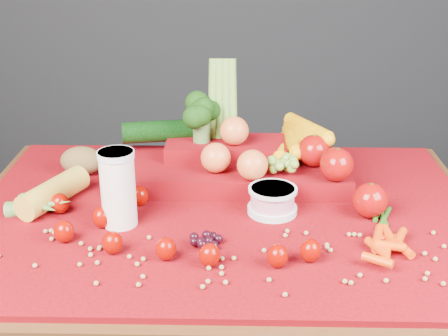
{
  "coord_description": "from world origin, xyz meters",
  "views": [
    {
      "loc": [
        0.03,
        -1.17,
        1.35
      ],
      "look_at": [
        0.0,
        0.02,
        0.85
      ],
      "focal_mm": 50.0,
      "sensor_mm": 36.0,
      "label": 1
    }
  ],
  "objects_px": {
    "table": "(224,254)",
    "milk_glass": "(118,186)",
    "yogurt_bowl": "(272,199)",
    "produce_mound": "(243,157)"
  },
  "relations": [
    {
      "from": "table",
      "to": "milk_glass",
      "type": "height_order",
      "value": "milk_glass"
    },
    {
      "from": "yogurt_bowl",
      "to": "produce_mound",
      "type": "height_order",
      "value": "produce_mound"
    },
    {
      "from": "produce_mound",
      "to": "table",
      "type": "bearing_deg",
      "value": -104.63
    },
    {
      "from": "yogurt_bowl",
      "to": "table",
      "type": "bearing_deg",
      "value": 175.37
    },
    {
      "from": "table",
      "to": "produce_mound",
      "type": "height_order",
      "value": "produce_mound"
    },
    {
      "from": "milk_glass",
      "to": "produce_mound",
      "type": "xyz_separation_m",
      "value": [
        0.25,
        0.22,
        -0.03
      ]
    },
    {
      "from": "milk_glass",
      "to": "yogurt_bowl",
      "type": "bearing_deg",
      "value": 10.57
    },
    {
      "from": "table",
      "to": "yogurt_bowl",
      "type": "bearing_deg",
      "value": -4.63
    },
    {
      "from": "yogurt_bowl",
      "to": "produce_mound",
      "type": "relative_size",
      "value": 0.18
    },
    {
      "from": "table",
      "to": "yogurt_bowl",
      "type": "distance_m",
      "value": 0.17
    }
  ]
}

